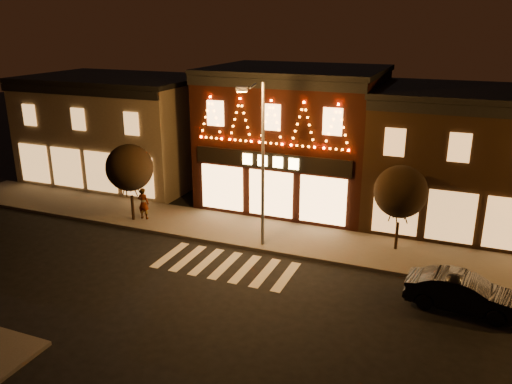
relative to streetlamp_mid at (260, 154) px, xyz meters
The scene contains 10 objects.
ground 8.07m from the streetlamp_mid, 96.94° to the right, with size 120.00×120.00×0.00m, color black.
sidewalk_far 5.23m from the streetlamp_mid, 53.13° to the left, with size 44.00×4.00×0.15m, color #47423D.
building_left 15.79m from the streetlamp_mid, 151.04° to the left, with size 12.20×8.28×7.30m.
building_pulp 7.68m from the streetlamp_mid, 95.82° to the left, with size 10.20×8.34×8.30m.
building_right_a 11.64m from the streetlamp_mid, 41.15° to the left, with size 9.20×8.28×7.50m.
streetlamp_mid is the anchor object (origin of this frame).
tree_left 8.21m from the streetlamp_mid, behind, with size 2.60×2.60×4.35m.
tree_right 6.97m from the streetlamp_mid, 19.19° to the left, with size 2.54×2.54×4.25m.
dark_sedan 10.69m from the streetlamp_mid, 13.72° to the right, with size 1.54×4.40×1.45m, color black.
pedestrian 8.50m from the streetlamp_mid, behind, with size 0.66×0.44×1.82m, color gray.
Camera 1 is at (9.61, -15.76, 10.89)m, focal length 36.34 mm.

